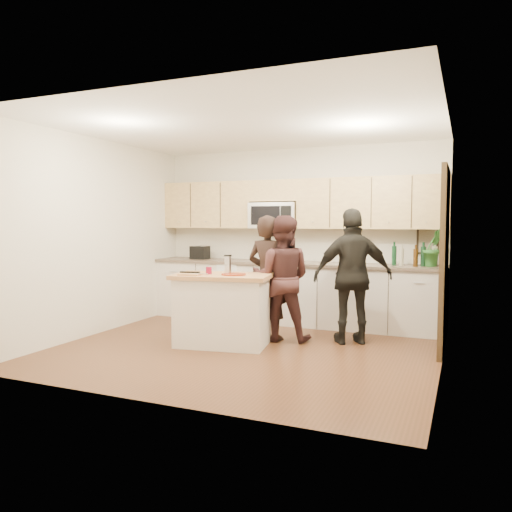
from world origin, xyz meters
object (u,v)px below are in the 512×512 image
at_px(toaster, 200,253).
at_px(woman_right, 353,276).
at_px(woman_center, 282,278).
at_px(island, 222,309).
at_px(woman_left, 268,277).

bearing_deg(toaster, woman_right, -18.29).
bearing_deg(woman_center, island, 31.54).
distance_m(woman_left, woman_center, 0.19).
distance_m(toaster, woman_right, 2.88).
bearing_deg(woman_center, toaster, -42.09).
distance_m(toaster, woman_center, 2.14).
height_order(island, woman_center, woman_center).
distance_m(toaster, woman_left, 1.98).
bearing_deg(toaster, woman_center, -30.75).
relative_size(island, woman_right, 0.75).
xyz_separation_m(island, woman_center, (0.59, 0.55, 0.36)).
bearing_deg(island, toaster, 117.54).
height_order(island, toaster, toaster).
xyz_separation_m(woman_left, woman_center, (0.19, 0.00, -0.00)).
xyz_separation_m(woman_center, woman_right, (0.90, 0.19, 0.05)).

